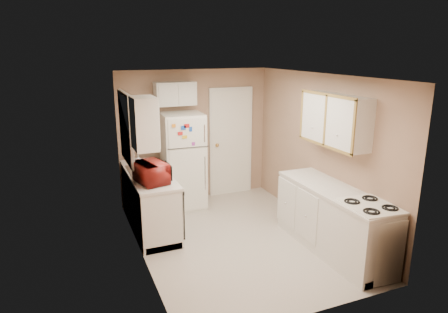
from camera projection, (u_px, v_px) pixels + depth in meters
name	position (u px, v px, depth m)	size (l,w,h in m)	color
floor	(237.00, 239.00, 5.97)	(3.80, 3.80, 0.00)	beige
ceiling	(238.00, 76.00, 5.34)	(3.80, 3.80, 0.00)	white
wall_left	(138.00, 173.00, 5.14)	(3.80, 3.80, 0.00)	tan
wall_right	(320.00, 152.00, 6.17)	(3.80, 3.80, 0.00)	tan
wall_back	(195.00, 136.00, 7.35)	(2.80, 2.80, 0.00)	tan
wall_front	(316.00, 210.00, 3.96)	(2.80, 2.80, 0.00)	tan
left_counter	(150.00, 200.00, 6.25)	(0.60, 1.80, 0.90)	silver
dishwasher	(178.00, 209.00, 5.81)	(0.03, 0.58, 0.72)	black
sink	(146.00, 173.00, 6.28)	(0.54, 0.74, 0.16)	gray
microwave	(152.00, 172.00, 5.66)	(0.30, 0.53, 0.36)	maroon
soap_bottle	(138.00, 159.00, 6.54)	(0.07, 0.07, 0.16)	silver
window_blinds	(126.00, 128.00, 5.99)	(0.10, 0.98, 1.08)	silver
upper_cabinet_left	(144.00, 123.00, 5.24)	(0.30, 0.45, 0.70)	silver
refrigerator	(183.00, 161.00, 7.00)	(0.70, 0.68, 1.69)	white
cabinet_over_fridge	(175.00, 94.00, 6.86)	(0.70, 0.30, 0.40)	silver
interior_door	(231.00, 142.00, 7.62)	(0.86, 0.06, 2.08)	white
right_counter	(333.00, 220.00, 5.54)	(0.60, 2.00, 0.90)	silver
stove	(367.00, 242.00, 4.97)	(0.56, 0.68, 0.83)	white
upper_cabinet_right	(335.00, 120.00, 5.51)	(0.30, 1.20, 0.70)	silver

